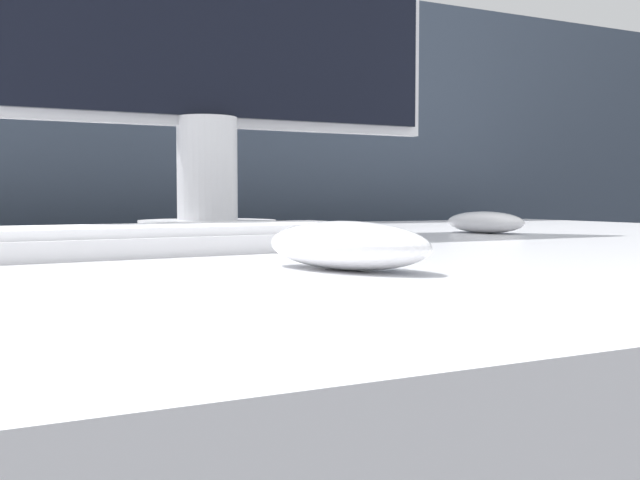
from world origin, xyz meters
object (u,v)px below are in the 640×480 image
(computer_mouse_near, at_px, (346,245))
(monitor, at_px, (205,11))
(keyboard, at_px, (147,240))
(computer_mouse_far, at_px, (485,222))

(computer_mouse_near, bearing_deg, monitor, 60.35)
(monitor, bearing_deg, keyboard, -118.74)
(computer_mouse_near, relative_size, keyboard, 0.33)
(keyboard, height_order, computer_mouse_far, computer_mouse_far)
(keyboard, bearing_deg, monitor, 56.58)
(computer_mouse_far, bearing_deg, monitor, 153.06)
(keyboard, bearing_deg, computer_mouse_far, 12.48)
(computer_mouse_near, height_order, computer_mouse_far, computer_mouse_near)
(monitor, distance_m, computer_mouse_far, 0.46)
(keyboard, xyz_separation_m, computer_mouse_far, (0.50, 0.15, 0.00))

